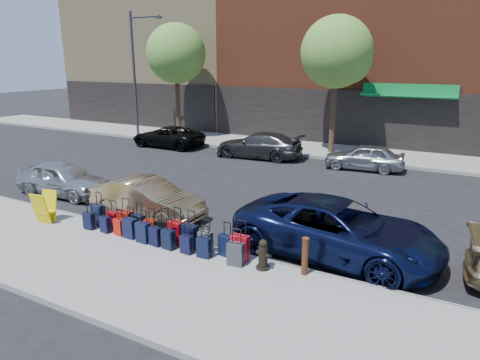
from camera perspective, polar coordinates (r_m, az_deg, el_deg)
The scene contains 39 objects.
ground at distance 16.30m, azimuth 0.46°, elevation -2.60°, with size 120.00×120.00×0.00m, color black.
sidewalk_near at distance 11.39m, azimuth -15.46°, elevation -11.22°, with size 60.00×4.00×0.15m, color gray.
sidewalk_far at distance 25.26m, azimuth 11.23°, elevation 3.90°, with size 60.00×4.00×0.15m, color gray.
curb_near at distance 12.75m, azimuth -9.16°, elevation -7.81°, with size 60.00×0.08×0.15m, color gray.
curb_far at distance 23.38m, azimuth 9.73°, elevation 3.03°, with size 60.00×0.08×0.15m, color gray.
building_left at distance 39.38m, azimuth -8.27°, elevation 19.75°, with size 15.00×12.12×16.00m.
tree_left at distance 28.81m, azimuth -8.29°, elevation 16.15°, with size 3.80×3.80×7.27m.
tree_center at distance 24.09m, azimuth 13.07°, elevation 16.03°, with size 3.80×3.80×7.27m.
streetlight at distance 30.12m, azimuth -13.69°, elevation 14.43°, with size 2.59×0.18×8.00m.
suitcase_front_0 at distance 14.03m, azimuth -18.37°, elevation -4.43°, with size 0.47×0.30×1.06m.
suitcase_front_1 at distance 13.61m, azimuth -16.55°, elevation -5.14°, with size 0.38×0.23×0.89m.
suitcase_front_2 at distance 13.25m, azimuth -15.03°, elevation -5.38°, with size 0.46×0.29×1.04m.
suitcase_front_3 at distance 13.00m, azimuth -13.37°, elevation -5.79°, with size 0.42×0.27×0.97m.
suitcase_front_4 at distance 12.63m, azimuth -11.76°, elevation -6.43°, with size 0.38×0.21×0.91m.
suitcase_front_5 at distance 12.40m, azimuth -10.06°, elevation -6.65°, with size 0.42×0.26×0.97m.
suitcase_front_6 at distance 12.12m, azimuth -8.49°, elevation -6.97°, with size 0.48×0.31×1.07m.
suitcase_front_7 at distance 11.83m, azimuth -6.67°, elevation -7.48°, with size 0.47×0.31×1.07m.
suitcase_front_8 at distance 11.58m, azimuth -4.63°, elevation -8.22°, with size 0.38×0.21×0.91m.
suitcase_front_9 at distance 11.33m, azimuth -1.89°, elevation -8.71°, with size 0.41×0.26×0.93m.
suitcase_front_10 at distance 11.08m, azimuth 0.01°, elevation -9.02°, with size 0.45×0.25×1.08m.
suitcase_back_0 at distance 13.83m, azimuth -19.48°, elevation -5.16°, with size 0.35×0.20×0.82m.
suitcase_back_1 at distance 13.42m, azimuth -17.50°, elevation -5.67°, with size 0.35×0.23×0.79m.
suitcase_back_2 at distance 13.11m, azimuth -15.79°, elevation -6.05°, with size 0.35×0.23×0.79m.
suitcase_back_3 at distance 12.80m, azimuth -14.48°, elevation -6.25°, with size 0.41×0.25×0.94m.
suitcase_back_4 at distance 12.42m, azimuth -12.80°, elevation -6.84°, with size 0.40×0.24×0.94m.
suitcase_back_5 at distance 12.16m, azimuth -11.21°, elevation -7.36°, with size 0.39×0.26×0.86m.
suitcase_back_6 at distance 11.88m, azimuth -9.53°, elevation -7.81°, with size 0.39×0.25×0.88m.
suitcase_back_7 at distance 11.56m, azimuth -7.12°, elevation -8.52°, with size 0.35×0.22×0.81m.
suitcase_back_8 at distance 11.29m, azimuth -4.83°, elevation -8.96°, with size 0.37×0.23×0.87m.
suitcase_back_10 at distance 10.84m, azimuth -0.60°, elevation -9.84°, with size 0.43×0.28×0.96m.
fire_hydrant at distance 10.66m, azimuth 3.10°, elevation -9.99°, with size 0.40×0.35×0.77m.
bollard at distance 10.44m, azimuth 8.66°, elevation -9.95°, with size 0.17×0.17×0.94m.
display_rack at distance 14.83m, azimuth -24.58°, elevation -3.35°, with size 0.64×0.69×0.99m.
car_near_0 at distance 18.03m, azimuth -22.58°, elevation 0.16°, with size 1.56×3.88×1.32m, color silver.
car_near_1 at distance 14.59m, azimuth -12.29°, elevation -2.48°, with size 1.39×3.99×1.32m, color #9B845F.
car_near_2 at distance 11.77m, azimuth 12.82°, elevation -6.42°, with size 2.54×5.51×1.53m, color #0D1439.
car_far_0 at distance 26.48m, azimuth -9.61°, elevation 5.74°, with size 2.08×4.52×1.26m, color black.
car_far_1 at distance 23.15m, azimuth 2.51°, elevation 4.66°, with size 1.92×4.71×1.37m, color #343436.
car_far_2 at distance 21.40m, azimuth 16.24°, elevation 2.98°, with size 1.49×3.70×1.26m, color #B8BBBF.
Camera 1 is at (7.28, -13.65, 5.13)m, focal length 32.00 mm.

